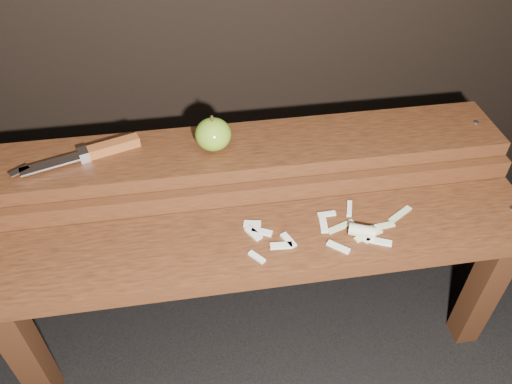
{
  "coord_description": "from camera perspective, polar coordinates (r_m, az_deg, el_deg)",
  "views": [
    {
      "loc": [
        -0.13,
        -0.74,
        1.2
      ],
      "look_at": [
        0.0,
        0.06,
        0.45
      ],
      "focal_mm": 35.0,
      "sensor_mm": 36.0,
      "label": 1
    }
  ],
  "objects": [
    {
      "name": "ground",
      "position": [
        1.41,
        0.39,
        -15.18
      ],
      "size": [
        60.0,
        60.0,
        0.0
      ],
      "primitive_type": "plane",
      "color": "black"
    },
    {
      "name": "bench_front_tier",
      "position": [
        1.09,
        0.99,
        -8.01
      ],
      "size": [
        1.2,
        0.2,
        0.42
      ],
      "color": "#351B0D",
      "rests_on": "ground"
    },
    {
      "name": "bench_rear_tier",
      "position": [
        1.21,
        -0.78,
        2.11
      ],
      "size": [
        1.2,
        0.21,
        0.5
      ],
      "color": "#351B0D",
      "rests_on": "ground"
    },
    {
      "name": "apple",
      "position": [
        1.13,
        -4.92,
        6.58
      ],
      "size": [
        0.08,
        0.08,
        0.09
      ],
      "color": "olive",
      "rests_on": "bench_rear_tier"
    },
    {
      "name": "knife",
      "position": [
        1.17,
        -17.62,
        4.52
      ],
      "size": [
        0.28,
        0.11,
        0.03
      ],
      "color": "brown",
      "rests_on": "bench_rear_tier"
    },
    {
      "name": "apple_scraps",
      "position": [
        1.07,
        9.44,
        -4.45
      ],
      "size": [
        0.38,
        0.15,
        0.03
      ],
      "color": "beige",
      "rests_on": "bench_front_tier"
    }
  ]
}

